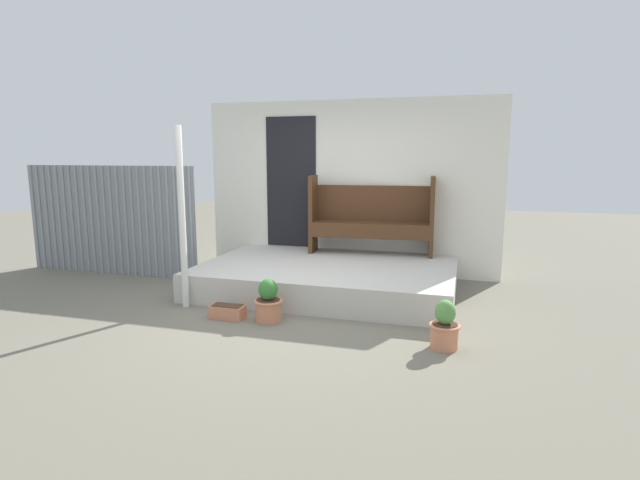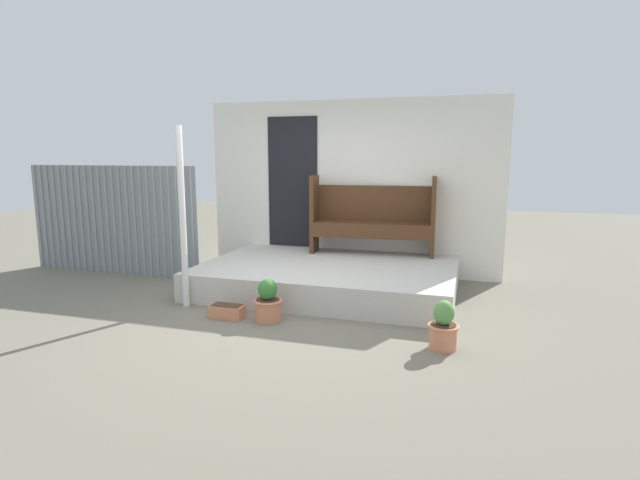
% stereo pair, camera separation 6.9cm
% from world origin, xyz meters
% --- Properties ---
extents(ground_plane, '(24.00, 24.00, 0.00)m').
position_xyz_m(ground_plane, '(0.00, 0.00, 0.00)').
color(ground_plane, '#706B5B').
extents(porch_slab, '(3.30, 2.22, 0.36)m').
position_xyz_m(porch_slab, '(0.20, 1.11, 0.18)').
color(porch_slab, beige).
rests_on(porch_slab, ground_plane).
extents(house_wall, '(4.50, 0.08, 2.60)m').
position_xyz_m(house_wall, '(0.16, 2.24, 1.30)').
color(house_wall, white).
rests_on(house_wall, ground_plane).
extents(fence_corrugated, '(2.91, 0.05, 1.64)m').
position_xyz_m(fence_corrugated, '(-3.22, 1.11, 0.82)').
color(fence_corrugated, gray).
rests_on(fence_corrugated, ground_plane).
extents(support_post, '(0.08, 0.08, 2.13)m').
position_xyz_m(support_post, '(-1.24, -0.07, 1.06)').
color(support_post, white).
rests_on(support_post, ground_plane).
extents(bench, '(1.81, 0.55, 1.13)m').
position_xyz_m(bench, '(0.60, 2.00, 0.93)').
color(bench, '#4C2D19').
rests_on(bench, porch_slab).
extents(flower_pot_left, '(0.32, 0.32, 0.47)m').
position_xyz_m(flower_pot_left, '(-0.09, -0.27, 0.21)').
color(flower_pot_left, tan).
rests_on(flower_pot_left, ground_plane).
extents(flower_pot_middle, '(0.29, 0.29, 0.47)m').
position_xyz_m(flower_pot_middle, '(1.79, -0.53, 0.20)').
color(flower_pot_middle, tan).
rests_on(flower_pot_middle, ground_plane).
extents(planter_box_rect, '(0.38, 0.19, 0.15)m').
position_xyz_m(planter_box_rect, '(-0.56, -0.32, 0.07)').
color(planter_box_rect, tan).
rests_on(planter_box_rect, ground_plane).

